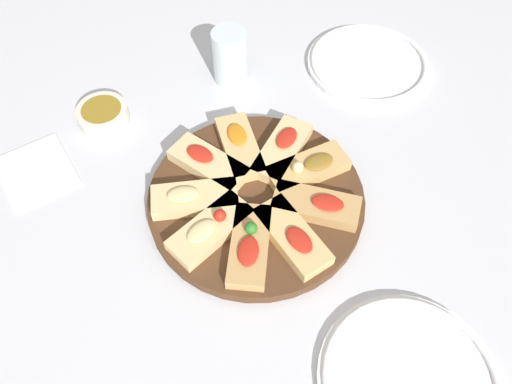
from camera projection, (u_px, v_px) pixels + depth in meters
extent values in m
plane|color=silver|center=(256.00, 203.00, 0.79)|extent=(3.00, 3.00, 0.00)
cylinder|color=#51331E|center=(256.00, 199.00, 0.78)|extent=(0.34, 0.34, 0.02)
cube|color=#E5C689|center=(211.00, 229.00, 0.73)|extent=(0.09, 0.14, 0.02)
ellipsoid|color=beige|center=(201.00, 231.00, 0.71)|extent=(0.04, 0.05, 0.01)
sphere|color=red|center=(220.00, 215.00, 0.72)|extent=(0.02, 0.02, 0.02)
cube|color=tan|center=(250.00, 245.00, 0.71)|extent=(0.14, 0.12, 0.02)
ellipsoid|color=red|center=(248.00, 251.00, 0.69)|extent=(0.06, 0.05, 0.01)
sphere|color=#2D7A28|center=(251.00, 228.00, 0.71)|extent=(0.02, 0.02, 0.02)
cube|color=#DBB775|center=(292.00, 236.00, 0.72)|extent=(0.13, 0.06, 0.02)
ellipsoid|color=red|center=(299.00, 240.00, 0.70)|extent=(0.05, 0.03, 0.01)
cube|color=tan|center=(316.00, 205.00, 0.75)|extent=(0.13, 0.13, 0.02)
ellipsoid|color=red|center=(328.00, 203.00, 0.74)|extent=(0.05, 0.06, 0.01)
cube|color=tan|center=(309.00, 171.00, 0.79)|extent=(0.06, 0.13, 0.02)
ellipsoid|color=olive|center=(319.00, 162.00, 0.78)|extent=(0.03, 0.05, 0.01)
sphere|color=beige|center=(299.00, 169.00, 0.77)|extent=(0.02, 0.02, 0.02)
cube|color=#E5C689|center=(282.00, 150.00, 0.81)|extent=(0.12, 0.14, 0.02)
ellipsoid|color=red|center=(287.00, 138.00, 0.81)|extent=(0.05, 0.06, 0.01)
cube|color=#DBB775|center=(240.00, 147.00, 0.82)|extent=(0.14, 0.08, 0.02)
ellipsoid|color=orange|center=(237.00, 134.00, 0.82)|extent=(0.05, 0.04, 0.01)
cube|color=#E5C689|center=(209.00, 164.00, 0.80)|extent=(0.14, 0.10, 0.02)
ellipsoid|color=red|center=(200.00, 154.00, 0.79)|extent=(0.06, 0.05, 0.01)
cube|color=#E5C689|center=(195.00, 198.00, 0.76)|extent=(0.10, 0.14, 0.02)
ellipsoid|color=beige|center=(183.00, 194.00, 0.75)|extent=(0.05, 0.06, 0.01)
cylinder|color=white|center=(368.00, 64.00, 0.97)|extent=(0.24, 0.24, 0.01)
torus|color=white|center=(368.00, 61.00, 0.96)|extent=(0.22, 0.22, 0.01)
cylinder|color=white|center=(409.00, 383.00, 0.63)|extent=(0.23, 0.23, 0.01)
torus|color=white|center=(411.00, 381.00, 0.62)|extent=(0.22, 0.22, 0.01)
cylinder|color=silver|center=(230.00, 57.00, 0.91)|extent=(0.06, 0.06, 0.10)
cube|color=white|center=(37.00, 170.00, 0.82)|extent=(0.13, 0.11, 0.01)
cylinder|color=silver|center=(103.00, 115.00, 0.88)|extent=(0.09, 0.09, 0.03)
cylinder|color=olive|center=(101.00, 110.00, 0.87)|extent=(0.07, 0.07, 0.01)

